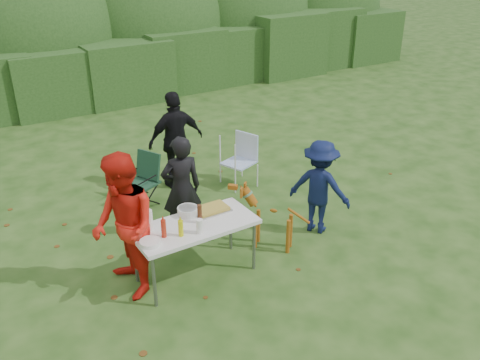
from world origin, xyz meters
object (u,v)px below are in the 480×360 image
person_black_puffy (176,140)px  beer_bottle (200,214)px  camping_chair (141,181)px  mustard_bottle (181,228)px  person_cook (182,189)px  child (320,187)px  folding_table (195,228)px  dog (273,219)px  person_red_jacket (124,227)px  lawn_chair (239,161)px  ketchup_bottle (164,228)px  paper_towel_roll (148,221)px

person_black_puffy → beer_bottle: size_ratio=6.86×
camping_chair → mustard_bottle: bearing=54.0°
person_cook → child: (1.72, -0.87, -0.07)m
folding_table → person_cook: person_cook is taller
person_cook → dog: person_cook is taller
person_red_jacket → beer_bottle: size_ratio=7.34×
folding_table → lawn_chair: bearing=46.0°
folding_table → child: bearing=1.0°
ketchup_bottle → paper_towel_roll: paper_towel_roll is taller
paper_towel_roll → lawn_chair: bearing=36.3°
person_red_jacket → person_black_puffy: person_red_jacket is taller
person_red_jacket → folding_table: bearing=80.6°
lawn_chair → person_black_puffy: bearing=-51.0°
person_black_puffy → dog: (0.23, -2.44, -0.39)m
beer_bottle → person_cook: bearing=77.1°
camping_chair → ketchup_bottle: size_ratio=3.85×
ketchup_bottle → paper_towel_roll: 0.25m
folding_table → camping_chair: 2.12m
person_red_jacket → mustard_bottle: bearing=63.1°
folding_table → camping_chair: bearing=85.7°
mustard_bottle → ketchup_bottle: (-0.17, 0.09, 0.01)m
person_black_puffy → mustard_bottle: 2.86m
person_cook → child: bearing=164.2°
camping_chair → beer_bottle: size_ratio=3.53×
folding_table → paper_towel_roll: paper_towel_roll is taller
person_red_jacket → lawn_chair: person_red_jacket is taller
folding_table → lawn_chair: (1.84, 1.91, -0.24)m
folding_table → dog: bearing=0.3°
mustard_bottle → camping_chair: bearing=79.7°
folding_table → camping_chair: (0.16, 2.10, -0.26)m
person_red_jacket → person_cook: bearing=125.9°
folding_table → dog: size_ratio=1.65×
person_black_puffy → mustard_bottle: (-1.21, -2.59, 0.02)m
person_black_puffy → mustard_bottle: person_black_puffy is taller
folding_table → dog: dog is taller
folding_table → child: (2.00, 0.04, 0.00)m
dog → mustard_bottle: bearing=55.3°
person_cook → paper_towel_roll: bearing=53.5°
folding_table → person_cook: size_ratio=0.99×
person_cook → mustard_bottle: bearing=74.2°
person_cook → lawn_chair: 1.88m
camping_chair → ketchup_bottle: (-0.58, -2.16, 0.43)m
ketchup_bottle → camping_chair: bearing=74.9°
person_cook → child: person_cook is taller
folding_table → ketchup_bottle: (-0.43, -0.06, 0.16)m
person_cook → dog: bearing=146.2°
camping_chair → beer_bottle: (-0.08, -2.10, 0.44)m
mustard_bottle → beer_bottle: size_ratio=0.83×
person_red_jacket → mustard_bottle: person_red_jacket is taller
folding_table → dog: (1.18, 0.01, -0.26)m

